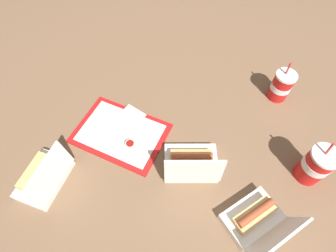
{
  "coord_description": "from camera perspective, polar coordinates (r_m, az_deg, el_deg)",
  "views": [
    {
      "loc": [
        -0.07,
        0.57,
        0.96
      ],
      "look_at": [
        0.04,
        -0.0,
        0.05
      ],
      "focal_mm": 28.0,
      "sensor_mm": 36.0,
      "label": 1
    }
  ],
  "objects": [
    {
      "name": "plastic_fork",
      "position": [
        1.09,
        -10.27,
        -3.92
      ],
      "size": [
        0.11,
        0.06,
        0.0
      ],
      "primitive_type": "cube",
      "rotation": [
        0.0,
        0.0,
        -0.42
      ],
      "color": "white",
      "rests_on": "food_tray"
    },
    {
      "name": "napkin_stack",
      "position": [
        1.15,
        -8.2,
        1.93
      ],
      "size": [
        0.13,
        0.13,
        0.0
      ],
      "primitive_type": "cube",
      "rotation": [
        0.0,
        0.0,
        -0.43
      ],
      "color": "white",
      "rests_on": "food_tray"
    },
    {
      "name": "ketchup_cup",
      "position": [
        1.07,
        -8.22,
        -4.03
      ],
      "size": [
        0.04,
        0.04,
        0.02
      ],
      "color": "white",
      "rests_on": "food_tray"
    },
    {
      "name": "soda_cup_right",
      "position": [
        1.28,
        23.42,
        8.02
      ],
      "size": [
        0.09,
        0.09,
        0.2
      ],
      "color": "red",
      "rests_on": "ground_plane"
    },
    {
      "name": "clamshell_sandwich_back",
      "position": [
        1.08,
        -25.46,
        -10.0
      ],
      "size": [
        0.17,
        0.22,
        0.17
      ],
      "color": "white",
      "rests_on": "ground_plane"
    },
    {
      "name": "clamshell_hotdog_corner",
      "position": [
        1.01,
        5.09,
        -7.98
      ],
      "size": [
        0.23,
        0.19,
        0.19
      ],
      "color": "white",
      "rests_on": "ground_plane"
    },
    {
      "name": "food_tray",
      "position": [
        1.13,
        -10.26,
        -1.56
      ],
      "size": [
        0.42,
        0.34,
        0.01
      ],
      "color": "red",
      "rests_on": "ground_plane"
    },
    {
      "name": "soda_cup_left",
      "position": [
        1.09,
        29.5,
        -7.42
      ],
      "size": [
        0.1,
        0.1,
        0.23
      ],
      "color": "red",
      "rests_on": "ground_plane"
    },
    {
      "name": "ground_plane",
      "position": [
        1.11,
        1.82,
        -1.79
      ],
      "size": [
        3.2,
        3.2,
        0.0
      ],
      "primitive_type": "plane",
      "color": "brown"
    },
    {
      "name": "clamshell_hotdog_center",
      "position": [
        0.98,
        18.4,
        -18.58
      ],
      "size": [
        0.26,
        0.26,
        0.16
      ],
      "color": "white",
      "rests_on": "ground_plane"
    }
  ]
}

